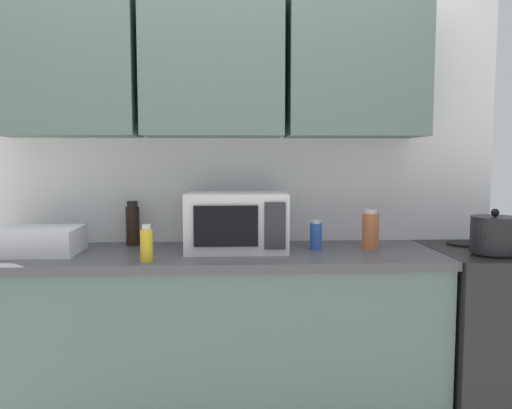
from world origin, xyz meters
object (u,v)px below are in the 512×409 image
kettle (494,234)px  bottle_soy_dark (133,224)px  bottle_spice_jar (371,230)px  bottle_yellow_mustard (147,244)px  stove_range (508,339)px  dish_rack (38,241)px  bottle_blue_cleaner (316,235)px  microwave (236,221)px

kettle → bottle_soy_dark: bottle_soy_dark is taller
kettle → bottle_spice_jar: kettle is taller
bottle_yellow_mustard → stove_range: bearing=6.7°
stove_range → bottle_yellow_mustard: (-1.73, -0.20, 0.52)m
kettle → bottle_yellow_mustard: bearing=-177.7°
kettle → bottle_soy_dark: 1.74m
kettle → bottle_yellow_mustard: kettle is taller
dish_rack → bottle_soy_dark: size_ratio=1.68×
dish_rack → bottle_blue_cleaner: bearing=1.9°
stove_range → bottle_blue_cleaner: bearing=176.2°
microwave → bottle_yellow_mustard: (-0.39, -0.27, -0.07)m
kettle → bottle_blue_cleaner: size_ratio=1.44×
stove_range → dish_rack: size_ratio=2.40×
bottle_soy_dark → bottle_blue_cleaner: bearing=-10.0°
kettle → bottle_soy_dark: bearing=167.9°
kettle → bottle_spice_jar: size_ratio=1.07×
microwave → bottle_spice_jar: (0.66, -0.00, -0.05)m
bottle_yellow_mustard → bottle_spice_jar: (1.05, 0.26, 0.02)m
kettle → bottle_blue_cleaner: bearing=165.5°
dish_rack → bottle_spice_jar: (1.59, 0.04, 0.03)m
dish_rack → bottle_yellow_mustard: bearing=-22.4°
bottle_blue_cleaner → bottle_spice_jar: size_ratio=0.74×
stove_range → bottle_spice_jar: size_ratio=4.71×
microwave → bottle_soy_dark: bearing=162.9°
stove_range → bottle_soy_dark: size_ratio=4.03×
bottle_yellow_mustard → bottle_soy_dark: 0.45m
kettle → dish_rack: kettle is taller
bottle_soy_dark → bottle_blue_cleaner: 0.93m
kettle → microwave: (-1.18, 0.20, 0.04)m
microwave → bottle_blue_cleaner: (0.39, -0.00, -0.07)m
dish_rack → stove_range: bearing=-0.5°
bottle_yellow_mustard → bottle_blue_cleaner: size_ratio=1.12×
bottle_soy_dark → bottle_blue_cleaner: (0.92, -0.16, -0.04)m
bottle_soy_dark → kettle: bearing=-12.1°
kettle → bottle_spice_jar: bearing=158.7°
kettle → microwave: size_ratio=0.43×
bottle_soy_dark → dish_rack: bearing=-152.8°
microwave → bottle_blue_cleaner: 0.40m
stove_range → bottle_spice_jar: 0.88m
stove_range → bottle_spice_jar: (-0.69, 0.06, 0.54)m
bottle_yellow_mustard → bottle_blue_cleaner: bottle_yellow_mustard is taller
dish_rack → bottle_spice_jar: size_ratio=1.96×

